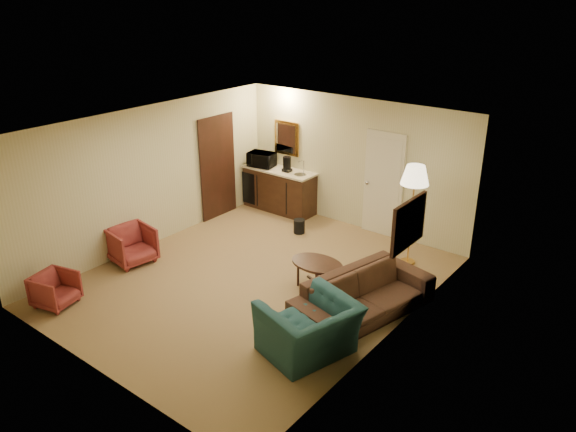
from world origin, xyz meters
name	(u,v)px	position (x,y,z in m)	size (l,w,h in m)	color
ground	(255,281)	(0.00, 0.00, 0.00)	(6.00, 6.00, 0.00)	#9B774F
room_walls	(279,170)	(-0.10, 0.77, 1.72)	(5.02, 6.01, 2.61)	beige
wetbar_cabinet	(280,190)	(-1.65, 2.72, 0.46)	(1.64, 0.58, 0.92)	#382011
sofa	(364,289)	(1.95, 0.20, 0.44)	(2.26, 0.66, 0.88)	black
teal_armchair	(309,320)	(1.86, -1.05, 0.51)	(1.16, 0.75, 1.01)	#1C4547
rose_chair_near	(132,243)	(-2.15, -0.80, 0.36)	(0.70, 0.65, 0.72)	maroon
rose_chair_far	(55,288)	(-1.90, -2.44, 0.29)	(0.56, 0.53, 0.58)	maroon
coffee_table	(317,277)	(1.00, 0.36, 0.25)	(0.89, 0.60, 0.51)	black
floor_lamp	(412,215)	(1.70, 2.16, 0.90)	(0.48, 0.48, 1.80)	#C08D40
waste_bin	(299,226)	(-0.58, 2.00, 0.14)	(0.22, 0.22, 0.28)	black
microwave	(261,158)	(-2.09, 2.65, 1.11)	(0.56, 0.31, 0.38)	black
coffee_maker	(287,164)	(-1.44, 2.71, 1.08)	(0.17, 0.17, 0.32)	black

